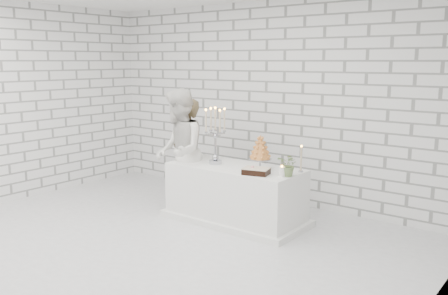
% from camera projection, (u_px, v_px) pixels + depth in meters
% --- Properties ---
extents(ground, '(6.00, 5.00, 0.01)m').
position_uv_depth(ground, '(148.00, 245.00, 5.68)').
color(ground, silver).
rests_on(ground, ground).
extents(wall_back, '(6.00, 0.01, 3.00)m').
position_uv_depth(wall_back, '(266.00, 102.00, 7.37)').
color(wall_back, white).
rests_on(wall_back, ground).
extents(wall_left, '(0.01, 5.00, 3.00)m').
position_uv_depth(wall_left, '(4.00, 103.00, 7.22)').
color(wall_left, white).
rests_on(wall_left, ground).
extents(wall_right, '(0.01, 5.00, 3.00)m').
position_uv_depth(wall_right, '(424.00, 146.00, 3.62)').
color(wall_right, white).
rests_on(wall_right, ground).
extents(cake_table, '(1.80, 0.80, 0.75)m').
position_uv_depth(cake_table, '(235.00, 194.00, 6.47)').
color(cake_table, white).
rests_on(cake_table, ground).
extents(groom, '(0.57, 0.68, 1.58)m').
position_uv_depth(groom, '(187.00, 152.00, 7.16)').
color(groom, brown).
rests_on(groom, ground).
extents(bride, '(1.06, 1.08, 1.75)m').
position_uv_depth(bride, '(179.00, 152.00, 6.74)').
color(bride, silver).
rests_on(bride, ground).
extents(candelabra, '(0.40, 0.40, 0.77)m').
position_uv_depth(candelabra, '(215.00, 136.00, 6.49)').
color(candelabra, '#A3A3AE').
rests_on(candelabra, cake_table).
extents(croquembouche, '(0.35, 0.35, 0.45)m').
position_uv_depth(croquembouche, '(260.00, 152.00, 6.19)').
color(croquembouche, '#B56B33').
rests_on(croquembouche, cake_table).
extents(chocolate_cake, '(0.36, 0.29, 0.08)m').
position_uv_depth(chocolate_cake, '(256.00, 171.00, 5.95)').
color(chocolate_cake, black).
rests_on(chocolate_cake, cake_table).
extents(pillar_candle, '(0.08, 0.08, 0.12)m').
position_uv_depth(pillar_candle, '(282.00, 172.00, 5.82)').
color(pillar_candle, white).
rests_on(pillar_candle, cake_table).
extents(extra_taper, '(0.07, 0.07, 0.32)m').
position_uv_depth(extra_taper, '(301.00, 160.00, 6.04)').
color(extra_taper, '#C6B292').
rests_on(extra_taper, cake_table).
extents(flowers, '(0.29, 0.26, 0.28)m').
position_uv_depth(flowers, '(288.00, 165.00, 5.83)').
color(flowers, '#446136').
rests_on(flowers, cake_table).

